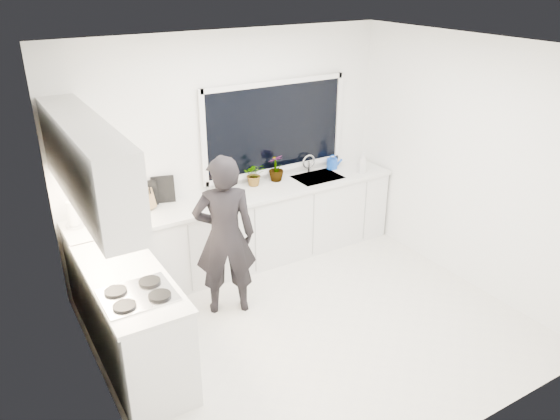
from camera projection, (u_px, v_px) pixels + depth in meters
floor at (311, 326)px, 5.50m from camera, size 4.00×3.50×0.02m
wall_back at (229, 151)px, 6.32m from camera, size 4.00×0.02×2.70m
wall_left at (89, 259)px, 4.00m from camera, size 0.02×3.50×2.70m
wall_right at (468, 164)px, 5.89m from camera, size 0.02×3.50×2.70m
ceiling at (319, 47)px, 4.39m from camera, size 4.00×3.50×0.02m
window at (275, 127)px, 6.49m from camera, size 1.80×0.02×1.00m
base_cabinets_back at (243, 231)px, 6.45m from camera, size 3.92×0.58×0.88m
base_cabinets_left at (133, 323)px, 4.80m from camera, size 0.58×1.60×0.88m
countertop_back at (243, 196)px, 6.25m from camera, size 3.94×0.62×0.04m
countertop_left at (127, 278)px, 4.61m from camera, size 0.62×1.60×0.04m
upper_cabinets at (87, 162)px, 4.44m from camera, size 0.34×2.10×0.70m
sink at (317, 181)px, 6.77m from camera, size 0.58×0.42×0.14m
faucet at (309, 164)px, 6.86m from camera, size 0.03×0.03×0.22m
stovetop at (138, 294)px, 4.32m from camera, size 0.56×0.48×0.03m
person at (225, 236)px, 5.42m from camera, size 0.72×0.60×1.70m
pizza_tray at (222, 198)px, 6.09m from camera, size 0.52×0.46×0.03m
pizza at (222, 197)px, 6.09m from camera, size 0.47×0.41×0.01m
watering_can at (332, 164)px, 7.00m from camera, size 0.17×0.17×0.13m
paper_towel_roll at (73, 215)px, 5.41m from camera, size 0.12×0.12×0.26m
knife_block at (147, 200)px, 5.81m from camera, size 0.16×0.14×0.22m
utensil_crock at (143, 238)px, 5.06m from camera, size 0.15×0.15×0.16m
picture_frame_large at (147, 193)px, 5.90m from camera, size 0.22×0.06×0.28m
picture_frame_small at (163, 189)px, 5.98m from camera, size 0.25×0.09×0.30m
herb_plants at (255, 173)px, 6.44m from camera, size 0.87×0.30×0.33m
soap_bottles at (362, 163)px, 6.85m from camera, size 0.14×0.14×0.27m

